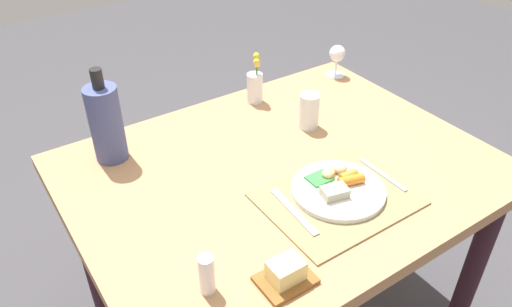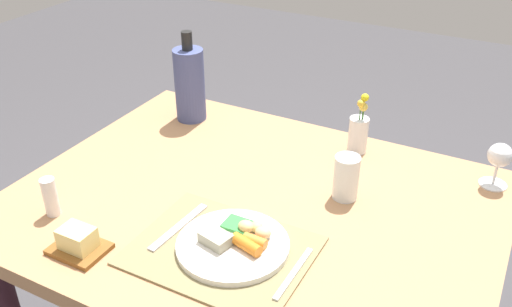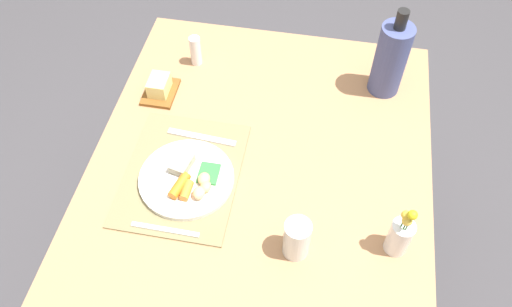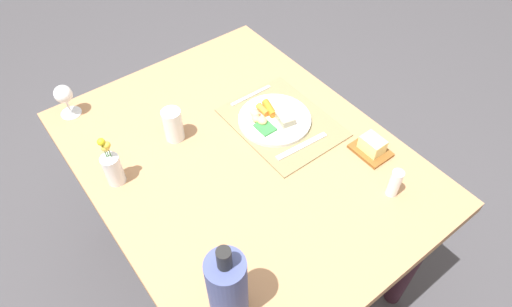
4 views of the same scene
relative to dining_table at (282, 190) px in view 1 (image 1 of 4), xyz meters
name	(u,v)px [view 1 (image 1 of 4)]	position (x,y,z in m)	size (l,w,h in m)	color
dining_table	(282,190)	(0.00, 0.00, 0.00)	(1.27, 0.98, 0.75)	#AC7C53
placemat	(337,199)	(0.03, -0.21, 0.10)	(0.41, 0.32, 0.01)	olive
dinner_plate	(338,188)	(0.06, -0.19, 0.11)	(0.27, 0.27, 0.04)	white
fork	(294,211)	(-0.10, -0.19, 0.10)	(0.02, 0.21, 0.01)	silver
knife	(383,174)	(0.22, -0.21, 0.10)	(0.01, 0.18, 0.01)	silver
salt_shaker	(207,274)	(-0.43, -0.29, 0.15)	(0.04, 0.04, 0.11)	white
butter_dish	(286,274)	(-0.26, -0.37, 0.12)	(0.13, 0.10, 0.06)	brown
flower_vase	(255,85)	(0.16, 0.39, 0.16)	(0.06, 0.06, 0.19)	silver
cooler_bottle	(106,123)	(-0.42, 0.34, 0.22)	(0.10, 0.10, 0.30)	#434D82
wine_glass	(337,55)	(0.55, 0.39, 0.18)	(0.08, 0.08, 0.13)	white
water_tumbler	(309,113)	(0.21, 0.14, 0.15)	(0.07, 0.07, 0.12)	silver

